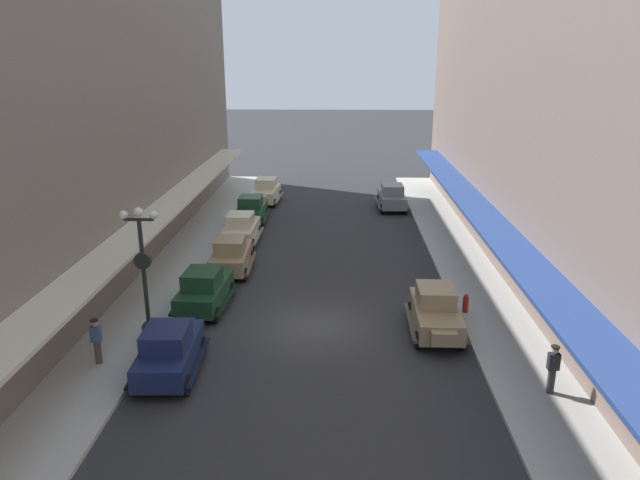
% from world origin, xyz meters
% --- Properties ---
extents(ground_plane, '(200.00, 200.00, 0.00)m').
position_xyz_m(ground_plane, '(0.00, 0.00, 0.00)').
color(ground_plane, '#2D2D30').
extents(sidewalk_left, '(3.00, 60.00, 0.15)m').
position_xyz_m(sidewalk_left, '(-7.50, 0.00, 0.07)').
color(sidewalk_left, '#B7B5AD').
rests_on(sidewalk_left, ground).
extents(sidewalk_right, '(3.00, 60.00, 0.15)m').
position_xyz_m(sidewalk_right, '(7.50, 0.00, 0.07)').
color(sidewalk_right, '#B7B5AD').
rests_on(sidewalk_right, ground).
extents(building_row_left, '(4.30, 60.00, 19.38)m').
position_xyz_m(building_row_left, '(-10.23, 0.00, 9.69)').
color(building_row_left, slate).
rests_on(building_row_left, ground).
extents(building_row_right, '(4.30, 60.00, 19.51)m').
position_xyz_m(building_row_right, '(10.23, 0.00, 9.75)').
color(building_row_right, gray).
rests_on(building_row_right, ground).
extents(parked_car_0, '(2.16, 4.27, 1.84)m').
position_xyz_m(parked_car_0, '(-4.86, 15.40, 0.94)').
color(parked_car_0, '#193D23').
rests_on(parked_car_0, ground).
extents(parked_car_1, '(2.24, 4.30, 1.84)m').
position_xyz_m(parked_car_1, '(-4.52, 6.16, 0.94)').
color(parked_car_1, '#997F5B').
rests_on(parked_car_1, ground).
extents(parked_car_2, '(2.31, 4.32, 1.84)m').
position_xyz_m(parked_car_2, '(-4.56, 20.79, 0.94)').
color(parked_car_2, beige).
rests_on(parked_car_2, ground).
extents(parked_car_3, '(2.24, 4.30, 1.84)m').
position_xyz_m(parked_car_3, '(4.71, 19.29, 0.94)').
color(parked_car_3, slate).
rests_on(parked_car_3, ground).
extents(parked_car_4, '(2.28, 4.31, 1.84)m').
position_xyz_m(parked_car_4, '(-4.86, -3.94, 0.94)').
color(parked_car_4, '#19234C').
rests_on(parked_car_4, ground).
extents(parked_car_5, '(2.18, 4.28, 1.84)m').
position_xyz_m(parked_car_5, '(-4.80, 10.94, 0.94)').
color(parked_car_5, beige).
rests_on(parked_car_5, ground).
extents(parked_car_6, '(2.31, 4.32, 1.84)m').
position_xyz_m(parked_car_6, '(-4.87, 1.55, 0.94)').
color(parked_car_6, '#193D23').
rests_on(parked_car_6, ground).
extents(parked_car_7, '(2.18, 4.27, 1.84)m').
position_xyz_m(parked_car_7, '(4.82, -0.37, 0.94)').
color(parked_car_7, '#997F5B').
rests_on(parked_car_7, ground).
extents(lamp_post_with_clock, '(1.42, 0.44, 5.16)m').
position_xyz_m(lamp_post_with_clock, '(-6.40, -1.38, 2.99)').
color(lamp_post_with_clock, black).
rests_on(lamp_post_with_clock, sidewalk_left).
extents(fire_hydrant, '(0.24, 0.24, 0.82)m').
position_xyz_m(fire_hydrant, '(6.35, 1.25, 0.56)').
color(fire_hydrant, '#B21E19').
rests_on(fire_hydrant, sidewalk_right).
extents(pedestrian_0, '(0.36, 0.28, 1.67)m').
position_xyz_m(pedestrian_0, '(-7.54, -3.55, 1.01)').
color(pedestrian_0, '#4C4238').
rests_on(pedestrian_0, sidewalk_left).
extents(pedestrian_1, '(0.36, 0.28, 1.67)m').
position_xyz_m(pedestrian_1, '(7.84, -4.95, 1.01)').
color(pedestrian_1, '#2D2D33').
rests_on(pedestrian_1, sidewalk_right).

